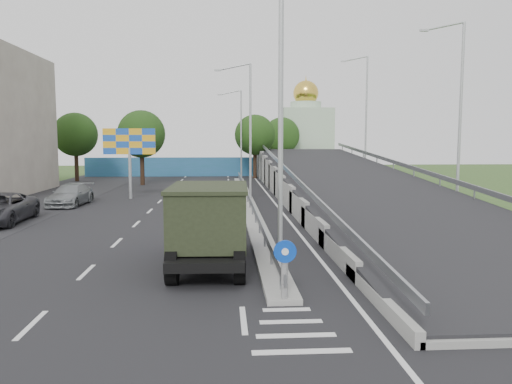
{
  "coord_description": "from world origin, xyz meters",
  "views": [
    {
      "loc": [
        -1.67,
        -11.36,
        4.64
      ],
      "look_at": [
        -0.19,
        11.74,
        2.2
      ],
      "focal_mm": 35.0,
      "sensor_mm": 36.0,
      "label": 1
    }
  ],
  "objects": [
    {
      "name": "ground",
      "position": [
        0.0,
        0.0,
        0.0
      ],
      "size": [
        160.0,
        160.0,
        0.0
      ],
      "primitive_type": "plane",
      "color": "#2D4C1E",
      "rests_on": "ground"
    },
    {
      "name": "road_surface",
      "position": [
        -3.0,
        20.0,
        0.0
      ],
      "size": [
        26.0,
        90.0,
        0.04
      ],
      "primitive_type": "cube",
      "color": "black",
      "rests_on": "ground"
    },
    {
      "name": "median",
      "position": [
        0.0,
        24.0,
        0.1
      ],
      "size": [
        1.0,
        44.0,
        0.2
      ],
      "primitive_type": "cube",
      "color": "gray",
      "rests_on": "ground"
    },
    {
      "name": "overpass_ramp",
      "position": [
        7.5,
        24.0,
        1.75
      ],
      "size": [
        10.0,
        50.0,
        3.5
      ],
      "color": "gray",
      "rests_on": "ground"
    },
    {
      "name": "median_guardrail",
      "position": [
        0.0,
        24.0,
        0.75
      ],
      "size": [
        0.09,
        44.0,
        0.71
      ],
      "color": "gray",
      "rests_on": "median"
    },
    {
      "name": "sign_bollard",
      "position": [
        0.0,
        2.17,
        1.03
      ],
      "size": [
        0.64,
        0.23,
        1.67
      ],
      "color": "black",
      "rests_on": "median"
    },
    {
      "name": "lamp_post_near",
      "position": [
        0.11,
        6.0,
        5.81
      ],
      "size": [
        2.74,
        0.18,
        10.08
      ],
      "color": "#B2B5B7",
      "rests_on": "median"
    },
    {
      "name": "lamp_post_mid",
      "position": [
        0.11,
        26.0,
        5.81
      ],
      "size": [
        2.74,
        0.18,
        10.08
      ],
      "color": "#B2B5B7",
      "rests_on": "median"
    },
    {
      "name": "lamp_post_far",
      "position": [
        0.11,
        46.0,
        5.81
      ],
      "size": [
        2.74,
        0.18,
        10.08
      ],
      "color": "#B2B5B7",
      "rests_on": "median"
    },
    {
      "name": "blue_wall",
      "position": [
        -4.0,
        52.0,
        1.2
      ],
      "size": [
        30.0,
        0.5,
        2.4
      ],
      "primitive_type": "cube",
      "color": "#246685",
      "rests_on": "ground"
    },
    {
      "name": "church",
      "position": [
        10.0,
        60.0,
        5.31
      ],
      "size": [
        7.0,
        7.0,
        13.8
      ],
      "color": "#B2CCAD",
      "rests_on": "ground"
    },
    {
      "name": "billboard",
      "position": [
        -9.0,
        28.0,
        4.19
      ],
      "size": [
        4.0,
        0.24,
        5.5
      ],
      "color": "#B2B5B7",
      "rests_on": "ground"
    },
    {
      "name": "tree_left_mid",
      "position": [
        -10.0,
        40.0,
        5.18
      ],
      "size": [
        4.8,
        4.8,
        7.6
      ],
      "color": "black",
      "rests_on": "ground"
    },
    {
      "name": "tree_median_far",
      "position": [
        2.0,
        48.0,
        5.18
      ],
      "size": [
        4.8,
        4.8,
        7.6
      ],
      "color": "black",
      "rests_on": "ground"
    },
    {
      "name": "tree_left_far",
      "position": [
        -18.0,
        45.0,
        5.18
      ],
      "size": [
        4.8,
        4.8,
        7.6
      ],
      "color": "black",
      "rests_on": "ground"
    },
    {
      "name": "tree_ramp_far",
      "position": [
        6.0,
        55.0,
        5.18
      ],
      "size": [
        4.8,
        4.8,
        7.6
      ],
      "color": "black",
      "rests_on": "ground"
    },
    {
      "name": "dump_truck",
      "position": [
        -2.19,
        7.0,
        1.68
      ],
      "size": [
        2.81,
        6.93,
        3.03
      ],
      "rotation": [
        0.0,
        0.0,
        -0.03
      ],
      "color": "black",
      "rests_on": "ground"
    },
    {
      "name": "parked_car_d",
      "position": [
        -12.5,
        24.28,
        0.75
      ],
      "size": [
        2.41,
        5.29,
        1.5
      ],
      "primitive_type": "imported",
      "rotation": [
        0.0,
        0.0,
        -0.06
      ],
      "color": "gray",
      "rests_on": "ground"
    }
  ]
}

